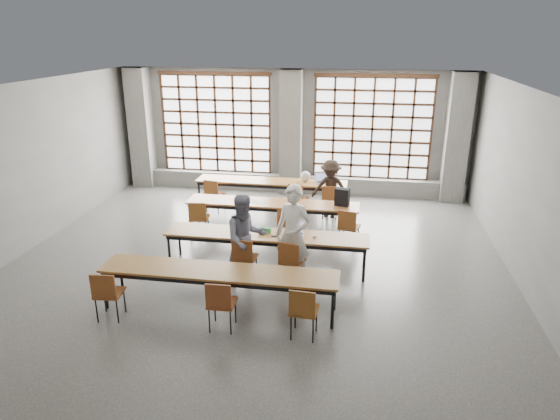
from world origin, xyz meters
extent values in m
plane|color=#494947|center=(0.00, 0.00, 0.00)|extent=(11.00, 11.00, 0.00)
plane|color=silver|center=(0.00, 0.00, 3.50)|extent=(11.00, 11.00, 0.00)
plane|color=#595957|center=(0.00, 5.50, 1.75)|extent=(10.00, 0.00, 10.00)
plane|color=#595957|center=(0.00, -5.50, 1.75)|extent=(10.00, 0.00, 10.00)
plane|color=#595957|center=(-5.00, 0.00, 1.75)|extent=(0.00, 11.00, 11.00)
plane|color=#595957|center=(5.00, 0.00, 1.75)|extent=(0.00, 11.00, 11.00)
cube|color=#585856|center=(-4.50, 5.22, 1.75)|extent=(0.60, 0.55, 3.50)
cube|color=#585856|center=(0.00, 5.22, 1.75)|extent=(0.60, 0.55, 3.50)
cube|color=#585856|center=(4.50, 5.22, 1.75)|extent=(0.60, 0.55, 3.50)
cube|color=white|center=(-2.25, 5.48, 1.90)|extent=(3.20, 0.02, 2.80)
cube|color=black|center=(-2.25, 5.40, 1.90)|extent=(3.20, 0.05, 2.80)
cube|color=black|center=(-2.25, 5.40, 0.45)|extent=(3.32, 0.07, 0.10)
cube|color=black|center=(-2.25, 5.40, 3.35)|extent=(3.32, 0.07, 0.10)
cube|color=white|center=(2.25, 5.48, 1.90)|extent=(3.20, 0.02, 2.80)
cube|color=black|center=(2.25, 5.40, 1.90)|extent=(3.20, 0.05, 2.80)
cube|color=black|center=(2.25, 5.40, 0.45)|extent=(3.32, 0.07, 0.10)
cube|color=black|center=(2.25, 5.40, 3.35)|extent=(3.32, 0.07, 0.10)
cube|color=#585856|center=(0.00, 5.30, 0.25)|extent=(9.80, 0.35, 0.50)
cube|color=brown|center=(-0.33, 3.86, 0.71)|extent=(4.00, 0.70, 0.04)
cube|color=black|center=(-0.33, 3.86, 0.65)|extent=(3.90, 0.64, 0.08)
cylinder|color=black|center=(-2.25, 3.57, 0.34)|extent=(0.05, 0.05, 0.69)
cylinder|color=black|center=(-2.25, 4.15, 0.34)|extent=(0.05, 0.05, 0.69)
cylinder|color=black|center=(1.59, 3.57, 0.34)|extent=(0.05, 0.05, 0.69)
cylinder|color=black|center=(1.59, 4.15, 0.34)|extent=(0.05, 0.05, 0.69)
cube|color=brown|center=(0.02, 2.12, 0.71)|extent=(4.00, 0.70, 0.04)
cube|color=black|center=(0.02, 2.12, 0.65)|extent=(3.90, 0.64, 0.08)
cylinder|color=black|center=(-1.90, 1.83, 0.34)|extent=(0.05, 0.05, 0.69)
cylinder|color=black|center=(-1.90, 2.41, 0.34)|extent=(0.05, 0.05, 0.69)
cylinder|color=black|center=(1.94, 1.83, 0.34)|extent=(0.05, 0.05, 0.69)
cylinder|color=black|center=(1.94, 2.41, 0.34)|extent=(0.05, 0.05, 0.69)
cube|color=brown|center=(0.24, 0.23, 0.71)|extent=(4.00, 0.70, 0.04)
cube|color=black|center=(0.24, 0.23, 0.65)|extent=(3.90, 0.64, 0.08)
cylinder|color=black|center=(-1.68, -0.06, 0.34)|extent=(0.05, 0.05, 0.69)
cylinder|color=black|center=(-1.68, 0.52, 0.34)|extent=(0.05, 0.05, 0.69)
cylinder|color=black|center=(2.16, -0.06, 0.34)|extent=(0.05, 0.05, 0.69)
cylinder|color=black|center=(2.16, 0.52, 0.34)|extent=(0.05, 0.05, 0.69)
cube|color=brown|center=(-0.24, -1.45, 0.71)|extent=(4.00, 0.70, 0.04)
cube|color=black|center=(-0.24, -1.45, 0.65)|extent=(3.90, 0.64, 0.08)
cylinder|color=black|center=(-2.16, -1.74, 0.34)|extent=(0.05, 0.05, 0.69)
cylinder|color=black|center=(-2.16, -1.16, 0.34)|extent=(0.05, 0.05, 0.69)
cylinder|color=black|center=(1.68, -1.74, 0.34)|extent=(0.05, 0.05, 0.69)
cylinder|color=black|center=(1.68, -1.16, 0.34)|extent=(0.05, 0.05, 0.69)
cube|color=brown|center=(-1.73, 3.31, 0.45)|extent=(0.50, 0.50, 0.04)
cube|color=brown|center=(-1.77, 3.12, 0.68)|extent=(0.40, 0.12, 0.40)
cylinder|color=black|center=(-1.73, 3.31, 0.23)|extent=(0.02, 0.02, 0.45)
cube|color=brown|center=(0.47, 3.31, 0.45)|extent=(0.52, 0.52, 0.04)
cube|color=brown|center=(0.42, 3.12, 0.68)|extent=(0.39, 0.13, 0.40)
cylinder|color=black|center=(0.47, 3.31, 0.23)|extent=(0.02, 0.02, 0.45)
cube|color=maroon|center=(1.27, 3.31, 0.45)|extent=(0.44, 0.44, 0.04)
cube|color=maroon|center=(1.28, 3.11, 0.68)|extent=(0.40, 0.05, 0.40)
cylinder|color=black|center=(1.27, 3.31, 0.23)|extent=(0.02, 0.02, 0.45)
cube|color=brown|center=(-1.58, 1.57, 0.45)|extent=(0.48, 0.48, 0.04)
cube|color=brown|center=(-1.56, 1.37, 0.68)|extent=(0.40, 0.09, 0.40)
cylinder|color=black|center=(-1.58, 1.57, 0.23)|extent=(0.02, 0.02, 0.45)
cube|color=maroon|center=(0.42, 1.57, 0.45)|extent=(0.50, 0.50, 0.04)
cube|color=maroon|center=(0.46, 1.38, 0.68)|extent=(0.40, 0.11, 0.40)
cylinder|color=black|center=(0.42, 1.57, 0.23)|extent=(0.02, 0.02, 0.45)
cube|color=brown|center=(1.82, 1.57, 0.45)|extent=(0.51, 0.51, 0.04)
cube|color=brown|center=(1.77, 1.38, 0.68)|extent=(0.39, 0.13, 0.40)
cylinder|color=black|center=(1.82, 1.57, 0.23)|extent=(0.02, 0.02, 0.45)
cube|color=brown|center=(-0.06, -0.32, 0.45)|extent=(0.44, 0.44, 0.04)
cube|color=brown|center=(-0.07, -0.52, 0.68)|extent=(0.40, 0.05, 0.40)
cylinder|color=black|center=(-0.06, -0.32, 0.23)|extent=(0.02, 0.02, 0.45)
cube|color=brown|center=(0.84, -0.32, 0.45)|extent=(0.51, 0.51, 0.04)
cube|color=brown|center=(0.79, -0.51, 0.68)|extent=(0.40, 0.12, 0.40)
cylinder|color=black|center=(0.84, -0.32, 0.23)|extent=(0.02, 0.02, 0.45)
cube|color=brown|center=(-1.94, -2.00, 0.45)|extent=(0.46, 0.46, 0.04)
cube|color=brown|center=(-1.92, -2.20, 0.68)|extent=(0.40, 0.07, 0.40)
cylinder|color=black|center=(-1.94, -2.00, 0.23)|extent=(0.02, 0.02, 0.45)
cube|color=brown|center=(-0.04, -2.00, 0.45)|extent=(0.43, 0.43, 0.04)
cube|color=brown|center=(-0.04, -2.20, 0.68)|extent=(0.40, 0.04, 0.40)
cylinder|color=black|center=(-0.04, -2.00, 0.23)|extent=(0.02, 0.02, 0.45)
cube|color=brown|center=(1.26, -2.00, 0.45)|extent=(0.44, 0.44, 0.04)
cube|color=brown|center=(1.25, -2.20, 0.68)|extent=(0.40, 0.05, 0.40)
cylinder|color=black|center=(1.26, -2.00, 0.23)|extent=(0.02, 0.02, 0.45)
imported|color=silver|center=(0.84, -0.27, 0.95)|extent=(0.81, 0.66, 1.90)
imported|color=#171D47|center=(-0.06, -0.27, 0.84)|extent=(1.02, 0.95, 1.68)
imported|color=black|center=(1.27, 3.36, 0.74)|extent=(1.05, 0.75, 1.48)
cube|color=#ABACB0|center=(0.79, 0.28, 0.74)|extent=(0.37, 0.27, 0.02)
cube|color=black|center=(0.79, 0.27, 0.75)|extent=(0.31, 0.19, 0.00)
cube|color=#ABACB0|center=(0.79, 0.42, 0.86)|extent=(0.36, 0.08, 0.26)
cube|color=#93B3FF|center=(0.79, 0.41, 0.83)|extent=(0.31, 0.06, 0.21)
cube|color=silver|center=(1.02, 3.91, 0.74)|extent=(0.42, 0.36, 0.02)
cube|color=black|center=(1.03, 3.90, 0.75)|extent=(0.34, 0.26, 0.00)
cube|color=silver|center=(0.98, 4.05, 0.86)|extent=(0.36, 0.18, 0.26)
cube|color=#8EB4F5|center=(0.98, 4.03, 0.83)|extent=(0.31, 0.14, 0.21)
ellipsoid|color=silver|center=(1.19, 0.21, 0.75)|extent=(0.12, 0.10, 0.04)
cube|color=green|center=(0.19, 0.31, 0.78)|extent=(0.25, 0.09, 0.09)
cube|color=black|center=(0.42, 0.13, 0.74)|extent=(0.14, 0.09, 0.01)
cube|color=white|center=(-0.58, 2.17, 0.73)|extent=(0.32, 0.25, 0.00)
cube|color=white|center=(-0.28, 2.07, 0.73)|extent=(0.34, 0.27, 0.00)
cube|color=black|center=(1.62, 2.17, 0.93)|extent=(0.35, 0.26, 0.40)
ellipsoid|color=silver|center=(0.57, 3.91, 0.87)|extent=(0.32, 0.30, 0.29)
cube|color=#B83216|center=(-1.94, -2.00, 0.50)|extent=(0.21, 0.09, 0.06)
camera|label=1|loc=(1.99, -8.63, 4.48)|focal=32.00mm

